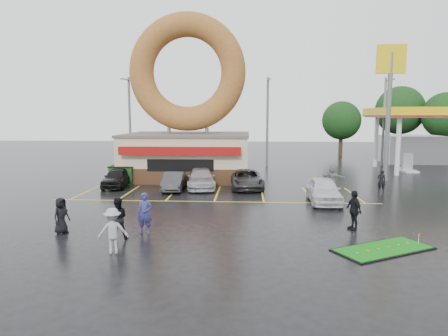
# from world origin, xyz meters

# --- Properties ---
(ground) EXTENTS (120.00, 120.00, 0.00)m
(ground) POSITION_xyz_m (0.00, 0.00, 0.00)
(ground) COLOR black
(ground) RESTS_ON ground
(donut_shop) EXTENTS (10.20, 8.70, 13.50)m
(donut_shop) POSITION_xyz_m (-3.00, 12.97, 4.46)
(donut_shop) COLOR #472B19
(donut_shop) RESTS_ON ground
(gas_station) EXTENTS (12.30, 13.65, 5.90)m
(gas_station) POSITION_xyz_m (20.00, 20.94, 3.70)
(gas_station) COLOR silver
(gas_station) RESTS_ON ground
(shell_sign) EXTENTS (2.20, 0.36, 10.60)m
(shell_sign) POSITION_xyz_m (13.00, 12.00, 7.38)
(shell_sign) COLOR slate
(shell_sign) RESTS_ON ground
(streetlight_left) EXTENTS (0.40, 2.21, 9.00)m
(streetlight_left) POSITION_xyz_m (-10.00, 19.92, 4.78)
(streetlight_left) COLOR slate
(streetlight_left) RESTS_ON ground
(streetlight_mid) EXTENTS (0.40, 2.21, 9.00)m
(streetlight_mid) POSITION_xyz_m (4.00, 20.92, 4.78)
(streetlight_mid) COLOR slate
(streetlight_mid) RESTS_ON ground
(streetlight_right) EXTENTS (0.40, 2.21, 9.00)m
(streetlight_right) POSITION_xyz_m (16.00, 21.92, 4.78)
(streetlight_right) COLOR slate
(streetlight_right) RESTS_ON ground
(tree_far_a) EXTENTS (5.60, 5.60, 8.00)m
(tree_far_a) POSITION_xyz_m (26.00, 30.00, 5.18)
(tree_far_a) COLOR #332114
(tree_far_a) RESTS_ON ground
(tree_far_c) EXTENTS (6.30, 6.30, 9.00)m
(tree_far_c) POSITION_xyz_m (22.00, 34.00, 5.84)
(tree_far_c) COLOR #332114
(tree_far_c) RESTS_ON ground
(tree_far_d) EXTENTS (4.90, 4.90, 7.00)m
(tree_far_d) POSITION_xyz_m (14.00, 32.00, 4.53)
(tree_far_d) COLOR #332114
(tree_far_d) RESTS_ON ground
(car_black) EXTENTS (1.87, 4.12, 1.37)m
(car_black) POSITION_xyz_m (-7.50, 8.00, 0.69)
(car_black) COLOR black
(car_black) RESTS_ON ground
(car_dgrey) EXTENTS (1.57, 3.93, 1.27)m
(car_dgrey) POSITION_xyz_m (-3.14, 7.00, 0.64)
(car_dgrey) COLOR #323235
(car_dgrey) RESTS_ON ground
(car_silver) EXTENTS (2.53, 4.97, 1.38)m
(car_silver) POSITION_xyz_m (-1.33, 8.00, 0.69)
(car_silver) COLOR #B1B2B6
(car_silver) RESTS_ON ground
(car_grey) EXTENTS (2.61, 4.95, 1.33)m
(car_grey) POSITION_xyz_m (1.94, 8.00, 0.66)
(car_grey) COLOR #2E2D30
(car_grey) RESTS_ON ground
(car_white) EXTENTS (1.90, 4.47, 1.51)m
(car_white) POSITION_xyz_m (6.55, 3.51, 0.75)
(car_white) COLOR silver
(car_white) RESTS_ON ground
(person_blue) EXTENTS (0.68, 0.46, 1.83)m
(person_blue) POSITION_xyz_m (-2.52, -3.29, 0.91)
(person_blue) COLOR navy
(person_blue) RESTS_ON ground
(person_blackjkt) EXTENTS (1.02, 0.88, 1.78)m
(person_blackjkt) POSITION_xyz_m (-3.46, -4.15, 0.89)
(person_blackjkt) COLOR black
(person_blackjkt) RESTS_ON ground
(person_hoodie) EXTENTS (1.28, 0.97, 1.75)m
(person_hoodie) POSITION_xyz_m (-3.06, -5.91, 0.88)
(person_hoodie) COLOR #99999C
(person_hoodie) RESTS_ON ground
(person_bystander) EXTENTS (0.78, 0.93, 1.61)m
(person_bystander) POSITION_xyz_m (-6.20, -3.53, 0.81)
(person_bystander) COLOR black
(person_bystander) RESTS_ON ground
(person_cameraman) EXTENTS (0.76, 1.15, 1.82)m
(person_cameraman) POSITION_xyz_m (6.85, -2.15, 0.91)
(person_cameraman) COLOR black
(person_cameraman) RESTS_ON ground
(person_walker_near) EXTENTS (1.65, 1.24, 1.73)m
(person_walker_near) POSITION_xyz_m (7.95, 7.67, 0.87)
(person_walker_near) COLOR gray
(person_walker_near) RESTS_ON ground
(person_walker_far) EXTENTS (0.63, 0.49, 1.53)m
(person_walker_far) POSITION_xyz_m (11.10, 7.11, 0.76)
(person_walker_far) COLOR black
(person_walker_far) RESTS_ON ground
(dumpster) EXTENTS (1.85, 1.28, 1.30)m
(dumpster) POSITION_xyz_m (-7.50, 9.34, 0.65)
(dumpster) COLOR #1B481C
(dumpster) RESTS_ON ground
(putting_green) EXTENTS (4.30, 3.43, 0.50)m
(putting_green) POSITION_xyz_m (7.31, -4.92, 0.03)
(putting_green) COLOR black
(putting_green) RESTS_ON ground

